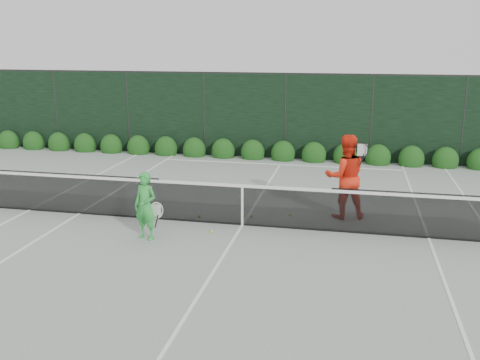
# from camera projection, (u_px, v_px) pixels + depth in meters

# --- Properties ---
(ground) EXTENTS (80.00, 80.00, 0.00)m
(ground) POSITION_uv_depth(u_px,v_px,m) (242.00, 225.00, 12.36)
(ground) COLOR gray
(ground) RESTS_ON ground
(tennis_net) EXTENTS (12.90, 0.10, 1.07)m
(tennis_net) POSITION_uv_depth(u_px,v_px,m) (241.00, 203.00, 12.23)
(tennis_net) COLOR black
(tennis_net) RESTS_ON ground
(player_woman) EXTENTS (0.65, 0.49, 1.47)m
(player_woman) POSITION_uv_depth(u_px,v_px,m) (145.00, 206.00, 11.35)
(player_woman) COLOR green
(player_woman) RESTS_ON ground
(player_man) EXTENTS (1.15, 1.00, 2.02)m
(player_man) POSITION_uv_depth(u_px,v_px,m) (345.00, 177.00, 12.68)
(player_man) COLOR red
(player_man) RESTS_ON ground
(court_lines) EXTENTS (11.03, 23.83, 0.01)m
(court_lines) POSITION_uv_depth(u_px,v_px,m) (242.00, 225.00, 12.36)
(court_lines) COLOR white
(court_lines) RESTS_ON ground
(windscreen_fence) EXTENTS (32.00, 21.07, 3.06)m
(windscreen_fence) POSITION_uv_depth(u_px,v_px,m) (211.00, 194.00, 9.41)
(windscreen_fence) COLOR black
(windscreen_fence) RESTS_ON ground
(hedge_row) EXTENTS (31.66, 0.65, 0.94)m
(hedge_row) POSITION_uv_depth(u_px,v_px,m) (283.00, 154.00, 19.07)
(hedge_row) COLOR #103B10
(hedge_row) RESTS_ON ground
(tennis_balls) EXTENTS (3.43, 1.59, 0.07)m
(tennis_balls) POSITION_uv_depth(u_px,v_px,m) (219.00, 220.00, 12.63)
(tennis_balls) COLOR #ACD52F
(tennis_balls) RESTS_ON ground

